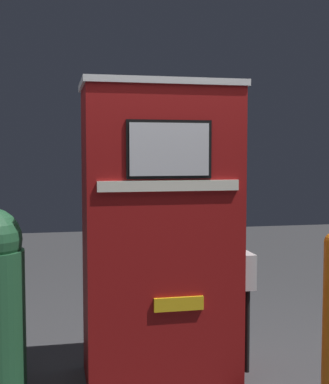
% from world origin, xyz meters
% --- Properties ---
extents(gas_pump, '(1.08, 0.57, 1.92)m').
position_xyz_m(gas_pump, '(0.00, 0.27, 0.96)').
color(gas_pump, maroon).
rests_on(gas_pump, ground_plane).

